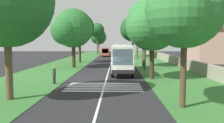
% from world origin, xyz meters
% --- Properties ---
extents(ground, '(160.00, 160.00, 0.00)m').
position_xyz_m(ground, '(0.00, 0.00, 0.00)').
color(ground, '#262628').
extents(grass_verge_left, '(120.00, 8.00, 0.04)m').
position_xyz_m(grass_verge_left, '(15.00, 8.20, 0.02)').
color(grass_verge_left, '#387533').
rests_on(grass_verge_left, ground).
extents(grass_verge_right, '(120.00, 8.00, 0.04)m').
position_xyz_m(grass_verge_right, '(15.00, -8.20, 0.02)').
color(grass_verge_right, '#387533').
rests_on(grass_verge_right, ground).
extents(centre_line, '(110.00, 0.16, 0.01)m').
position_xyz_m(centre_line, '(15.00, 0.00, 0.00)').
color(centre_line, silver).
rests_on(centre_line, ground).
extents(coach_bus, '(11.16, 2.62, 3.73)m').
position_xyz_m(coach_bus, '(6.57, -1.80, 2.15)').
color(coach_bus, silver).
rests_on(coach_bus, ground).
extents(zebra_crossing, '(4.05, 6.80, 0.01)m').
position_xyz_m(zebra_crossing, '(-3.01, 0.00, 0.00)').
color(zebra_crossing, silver).
rests_on(zebra_crossing, ground).
extents(trailing_car_0, '(4.30, 1.78, 1.43)m').
position_xyz_m(trailing_car_0, '(24.54, -1.74, 0.67)').
color(trailing_car_0, '#B7A893').
rests_on(trailing_car_0, ground).
extents(trailing_car_1, '(4.30, 1.78, 1.43)m').
position_xyz_m(trailing_car_1, '(33.89, -1.51, 0.67)').
color(trailing_car_1, '#B7A893').
rests_on(trailing_car_1, ground).
extents(trailing_minibus_0, '(6.00, 2.14, 2.53)m').
position_xyz_m(trailing_minibus_0, '(42.13, 2.07, 1.55)').
color(trailing_minibus_0, '#CC4C33').
rests_on(trailing_minibus_0, ground).
extents(roadside_tree_left_0, '(7.32, 6.22, 9.35)m').
position_xyz_m(roadside_tree_left_0, '(12.40, 5.96, 6.12)').
color(roadside_tree_left_0, '#3D2D1E').
rests_on(roadside_tree_left_0, grass_verge_left).
extents(roadside_tree_left_1, '(7.14, 5.97, 9.81)m').
position_xyz_m(roadside_tree_left_1, '(21.54, 6.46, 6.70)').
color(roadside_tree_left_1, '#3D2D1E').
rests_on(roadside_tree_left_1, grass_verge_left).
extents(roadside_tree_left_2, '(5.63, 4.89, 10.55)m').
position_xyz_m(roadside_tree_left_2, '(52.71, 5.62, 8.01)').
color(roadside_tree_left_2, brown).
rests_on(roadside_tree_left_2, grass_verge_left).
extents(roadside_tree_left_3, '(6.70, 5.64, 8.87)m').
position_xyz_m(roadside_tree_left_3, '(60.52, 5.76, 5.94)').
color(roadside_tree_left_3, '#4C3826').
rests_on(roadside_tree_left_3, grass_verge_left).
extents(roadside_tree_left_4, '(7.95, 6.50, 10.12)m').
position_xyz_m(roadside_tree_left_4, '(-7.71, 6.54, 6.72)').
color(roadside_tree_left_4, brown).
rests_on(roadside_tree_left_4, grass_verge_left).
extents(roadside_tree_right_0, '(8.74, 7.14, 11.37)m').
position_xyz_m(roadside_tree_right_0, '(40.47, -5.42, 7.63)').
color(roadside_tree_right_0, '#3D2D1E').
rests_on(roadside_tree_right_0, grass_verge_right).
extents(roadside_tree_right_1, '(7.14, 5.65, 11.07)m').
position_xyz_m(roadside_tree_right_1, '(33.38, -6.08, 8.10)').
color(roadside_tree_right_1, brown).
rests_on(roadside_tree_right_1, grass_verge_right).
extents(roadside_tree_right_2, '(7.14, 6.15, 9.55)m').
position_xyz_m(roadside_tree_right_2, '(13.94, -5.52, 6.35)').
color(roadside_tree_right_2, brown).
rests_on(roadside_tree_right_2, grass_verge_right).
extents(roadside_tree_right_3, '(6.84, 5.88, 8.94)m').
position_xyz_m(roadside_tree_right_3, '(1.40, -4.82, 5.88)').
color(roadside_tree_right_3, '#3D2D1E').
rests_on(roadside_tree_right_3, grass_verge_right).
extents(roadside_tree_right_4, '(6.09, 4.83, 8.40)m').
position_xyz_m(roadside_tree_right_4, '(-9.41, -5.06, 5.89)').
color(roadside_tree_right_4, '#4C3826').
rests_on(roadside_tree_right_4, grass_verge_right).
extents(utility_pole, '(0.24, 1.40, 8.79)m').
position_xyz_m(utility_pole, '(9.31, -5.20, 4.58)').
color(utility_pole, '#473828').
rests_on(utility_pole, grass_verge_right).
extents(roadside_wall, '(70.00, 0.40, 1.55)m').
position_xyz_m(roadside_wall, '(20.00, -11.60, 0.81)').
color(roadside_wall, '#9E937F').
rests_on(roadside_wall, grass_verge_right).
extents(roadside_building, '(8.73, 6.66, 7.00)m').
position_xyz_m(roadside_building, '(22.78, -19.49, 3.55)').
color(roadside_building, tan).
rests_on(roadside_building, ground).
extents(pedestrian, '(0.34, 0.34, 1.69)m').
position_xyz_m(pedestrian, '(-1.71, 4.92, 0.91)').
color(pedestrian, '#26262D').
rests_on(pedestrian, grass_verge_left).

